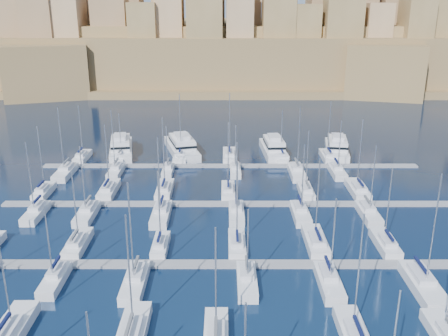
{
  "coord_description": "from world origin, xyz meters",
  "views": [
    {
      "loc": [
        -1.41,
        -74.48,
        35.82
      ],
      "look_at": [
        -1.44,
        6.0,
        8.51
      ],
      "focal_mm": 40.0,
      "sensor_mm": 36.0,
      "label": 1
    }
  ],
  "objects_px": {
    "motor_yacht_a": "(121,147)",
    "motor_yacht_c": "(274,148)",
    "motor_yacht_d": "(337,148)",
    "motor_yacht_b": "(182,146)",
    "sailboat_2": "(132,333)",
    "sailboat_4": "(354,335)"
  },
  "relations": [
    {
      "from": "motor_yacht_a",
      "to": "motor_yacht_c",
      "type": "bearing_deg",
      "value": -0.75
    },
    {
      "from": "motor_yacht_c",
      "to": "motor_yacht_d",
      "type": "distance_m",
      "value": 15.38
    },
    {
      "from": "motor_yacht_b",
      "to": "motor_yacht_d",
      "type": "xyz_separation_m",
      "value": [
        37.71,
        -1.09,
        0.0
      ]
    },
    {
      "from": "sailboat_2",
      "to": "motor_yacht_a",
      "type": "xyz_separation_m",
      "value": [
        -14.92,
        69.81,
        0.97
      ]
    },
    {
      "from": "sailboat_2",
      "to": "motor_yacht_b",
      "type": "xyz_separation_m",
      "value": [
        -0.18,
        70.63,
        0.97
      ]
    },
    {
      "from": "motor_yacht_c",
      "to": "motor_yacht_d",
      "type": "bearing_deg",
      "value": 0.82
    },
    {
      "from": "sailboat_4",
      "to": "motor_yacht_a",
      "type": "height_order",
      "value": "sailboat_4"
    },
    {
      "from": "sailboat_4",
      "to": "motor_yacht_d",
      "type": "distance_m",
      "value": 71.08
    },
    {
      "from": "sailboat_2",
      "to": "motor_yacht_d",
      "type": "relative_size",
      "value": 0.88
    },
    {
      "from": "motor_yacht_b",
      "to": "motor_yacht_d",
      "type": "relative_size",
      "value": 1.15
    },
    {
      "from": "sailboat_4",
      "to": "motor_yacht_b",
      "type": "bearing_deg",
      "value": 109.18
    },
    {
      "from": "sailboat_2",
      "to": "motor_yacht_c",
      "type": "bearing_deg",
      "value": 72.28
    },
    {
      "from": "sailboat_2",
      "to": "motor_yacht_d",
      "type": "xyz_separation_m",
      "value": [
        37.53,
        69.55,
        0.97
      ]
    },
    {
      "from": "sailboat_4",
      "to": "motor_yacht_d",
      "type": "bearing_deg",
      "value": 79.44
    },
    {
      "from": "sailboat_2",
      "to": "motor_yacht_d",
      "type": "bearing_deg",
      "value": 61.65
    },
    {
      "from": "motor_yacht_a",
      "to": "motor_yacht_c",
      "type": "distance_m",
      "value": 37.07
    },
    {
      "from": "sailboat_4",
      "to": "motor_yacht_b",
      "type": "relative_size",
      "value": 0.78
    },
    {
      "from": "sailboat_2",
      "to": "motor_yacht_b",
      "type": "bearing_deg",
      "value": 90.14
    },
    {
      "from": "motor_yacht_c",
      "to": "motor_yacht_d",
      "type": "relative_size",
      "value": 0.96
    },
    {
      "from": "motor_yacht_b",
      "to": "motor_yacht_c",
      "type": "distance_m",
      "value": 22.36
    },
    {
      "from": "motor_yacht_a",
      "to": "motor_yacht_c",
      "type": "xyz_separation_m",
      "value": [
        37.07,
        -0.48,
        -0.0
      ]
    },
    {
      "from": "sailboat_2",
      "to": "motor_yacht_c",
      "type": "height_order",
      "value": "sailboat_2"
    }
  ]
}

